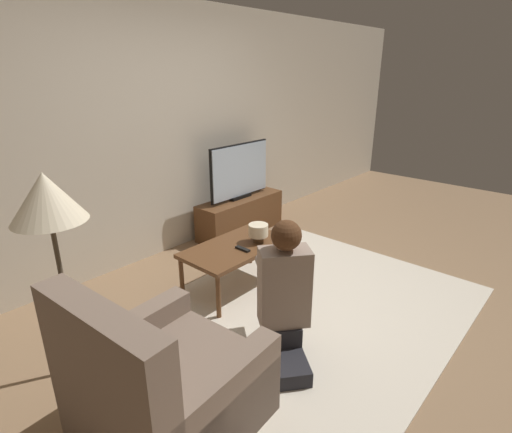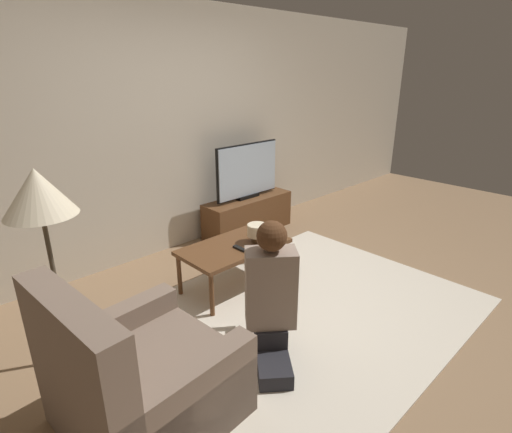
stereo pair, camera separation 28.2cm
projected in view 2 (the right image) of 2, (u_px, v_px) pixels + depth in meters
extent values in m
plane|color=#896B4C|center=(299.00, 315.00, 3.33)|extent=(10.00, 10.00, 0.00)
cube|color=beige|center=(163.00, 133.00, 4.18)|extent=(10.00, 0.06, 2.60)
cube|color=beige|center=(299.00, 315.00, 3.32)|extent=(2.94, 2.20, 0.02)
cube|color=brown|center=(248.00, 215.00, 4.96)|extent=(1.18, 0.37, 0.45)
cube|color=black|center=(248.00, 196.00, 4.87)|extent=(0.32, 0.08, 0.04)
cube|color=black|center=(247.00, 170.00, 4.77)|extent=(0.93, 0.03, 0.64)
cube|color=silver|center=(248.00, 170.00, 4.76)|extent=(0.90, 0.04, 0.61)
cube|color=brown|center=(234.00, 247.00, 3.62)|extent=(0.98, 0.55, 0.04)
cylinder|color=brown|center=(212.00, 296.00, 3.24)|extent=(0.04, 0.04, 0.40)
cylinder|color=brown|center=(286.00, 261.00, 3.83)|extent=(0.04, 0.04, 0.40)
cylinder|color=brown|center=(179.00, 275.00, 3.56)|extent=(0.04, 0.04, 0.40)
cylinder|color=brown|center=(252.00, 246.00, 4.14)|extent=(0.04, 0.04, 0.40)
cylinder|color=#4C4233|center=(71.00, 358.00, 2.82)|extent=(0.28, 0.28, 0.03)
cylinder|color=#4C4233|center=(54.00, 274.00, 2.59)|extent=(0.03, 0.03, 1.31)
cone|color=beige|center=(38.00, 192.00, 2.39)|extent=(0.43, 0.43, 0.29)
cube|color=#7A6656|center=(150.00, 388.00, 2.30)|extent=(0.94, 0.93, 0.40)
cube|color=#7A6656|center=(75.00, 352.00, 1.88)|extent=(0.22, 0.88, 0.55)
cube|color=#7A6656|center=(190.00, 414.00, 2.04)|extent=(0.89, 0.20, 0.54)
cube|color=#7A6656|center=(116.00, 350.00, 2.51)|extent=(0.89, 0.20, 0.54)
cube|color=#232328|center=(273.00, 362.00, 2.70)|extent=(0.44, 0.47, 0.11)
cube|color=#232328|center=(270.00, 331.00, 2.81)|extent=(0.32, 0.32, 0.14)
cube|color=gray|center=(271.00, 288.00, 2.69)|extent=(0.39, 0.37, 0.56)
sphere|color=tan|center=(271.00, 237.00, 2.56)|extent=(0.20, 0.20, 0.20)
sphere|color=#4C2D19|center=(272.00, 236.00, 2.54)|extent=(0.20, 0.20, 0.20)
cube|color=black|center=(265.00, 260.00, 3.03)|extent=(0.12, 0.11, 0.04)
cylinder|color=gray|center=(280.00, 267.00, 2.92)|extent=(0.24, 0.28, 0.07)
cylinder|color=gray|center=(253.00, 268.00, 2.91)|extent=(0.24, 0.28, 0.07)
cylinder|color=#4C3823|center=(257.00, 239.00, 3.66)|extent=(0.10, 0.10, 0.06)
cylinder|color=beige|center=(257.00, 230.00, 3.63)|extent=(0.18, 0.18, 0.11)
cube|color=black|center=(240.00, 248.00, 3.52)|extent=(0.04, 0.15, 0.02)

